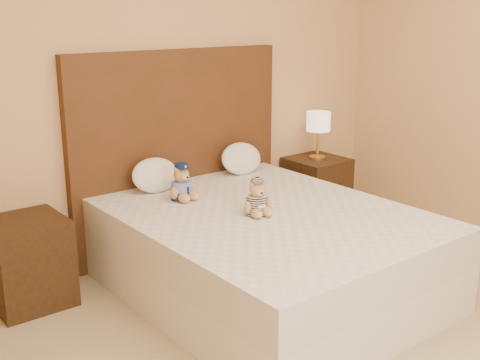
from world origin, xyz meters
The scene contains 10 objects.
room_walls centered at (0.00, 0.46, 1.81)m, with size 4.04×4.52×2.72m.
bed centered at (0.00, 1.20, 0.28)m, with size 1.60×2.00×0.55m.
headboard centered at (0.00, 2.21, 0.75)m, with size 1.75×0.08×1.50m, color #4D2817.
nightstand_left centered at (-1.25, 2.00, 0.28)m, with size 0.45×0.45×0.55m, color #342110.
nightstand_right centered at (1.25, 2.00, 0.28)m, with size 0.45×0.45×0.55m, color #342110.
lamp centered at (1.25, 2.00, 0.85)m, with size 0.20×0.20×0.40m.
teddy_police centered at (-0.28, 1.75, 0.67)m, with size 0.21×0.20×0.24m, color #B17845, non-canonical shape.
teddy_prisoner centered at (-0.08, 1.20, 0.66)m, with size 0.20×0.19×0.22m, color #B17845, non-canonical shape.
pillow_left centered at (-0.32, 2.03, 0.68)m, with size 0.36×0.23×0.25m, color white.
pillow_right centered at (0.45, 2.03, 0.68)m, with size 0.36×0.23×0.26m, color white.
Camera 1 is at (-2.35, -1.49, 1.77)m, focal length 45.00 mm.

